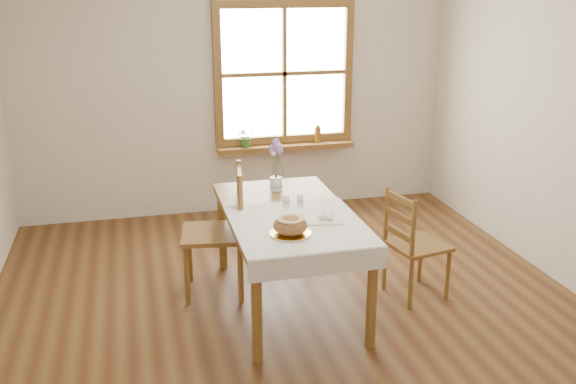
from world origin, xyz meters
name	(u,v)px	position (x,y,z in m)	size (l,w,h in m)	color
ground	(298,321)	(0.00, 0.00, 0.00)	(5.00, 5.00, 0.00)	brown
room_walls	(299,88)	(0.00, 0.00, 1.71)	(4.60, 5.10, 2.65)	beige
window	(284,73)	(0.50, 2.47, 1.45)	(1.46, 0.08, 1.46)	olive
window_sill	(286,146)	(0.50, 2.40, 0.69)	(1.46, 0.20, 0.05)	olive
dining_table	(288,222)	(0.00, 0.30, 0.66)	(0.90, 1.60, 0.75)	olive
table_linen	(299,225)	(0.00, 0.00, 0.76)	(0.91, 0.99, 0.01)	white
chair_left	(213,231)	(-0.52, 0.63, 0.51)	(0.48, 0.50, 1.02)	olive
chair_right	(418,243)	(1.01, 0.19, 0.44)	(0.41, 0.43, 0.87)	olive
bread_plate	(290,234)	(-0.10, -0.17, 0.77)	(0.27, 0.27, 0.01)	white
bread_loaf	(290,224)	(-0.10, -0.17, 0.84)	(0.23, 0.23, 0.13)	#9F6A38
egg_napkin	(323,219)	(0.19, 0.04, 0.77)	(0.27, 0.23, 0.01)	white
eggs	(323,215)	(0.19, 0.04, 0.79)	(0.21, 0.18, 0.05)	white
salt_shaker	(286,201)	(0.00, 0.37, 0.81)	(0.05, 0.05, 0.10)	white
pepper_shaker	(300,200)	(0.11, 0.36, 0.81)	(0.05, 0.05, 0.10)	white
flower_vase	(276,185)	(0.02, 0.79, 0.80)	(0.10, 0.10, 0.11)	white
lavender_bouquet	(276,159)	(0.02, 0.79, 1.02)	(0.17, 0.17, 0.32)	#7A5A9F
potted_plant	(246,139)	(0.07, 2.40, 0.80)	(0.20, 0.22, 0.17)	#3A6A2A
amber_bottle	(318,134)	(0.85, 2.40, 0.81)	(0.07, 0.07, 0.19)	#955D1B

